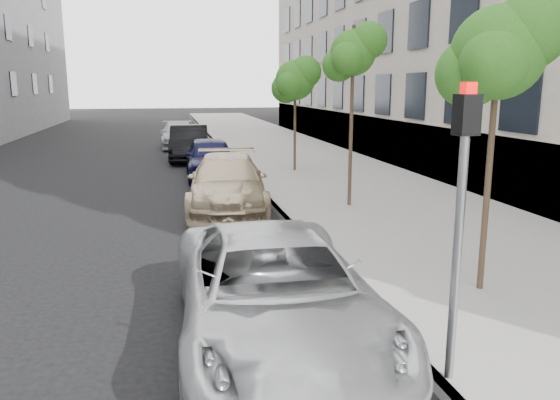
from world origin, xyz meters
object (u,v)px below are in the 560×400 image
object	(u,v)px
suv	(227,183)
signal_pole	(461,201)
tree_near	(500,53)
tree_far	(296,80)
tree_mid	(354,53)
minivan	(275,292)
sedan_black	(189,143)
sedan_blue	(211,158)
sedan_rear	(179,135)

from	to	relation	value
suv	signal_pole	bearing A→B (deg)	-75.43
tree_near	tree_far	distance (m)	13.00
tree_mid	minivan	world-z (taller)	tree_mid
tree_far	sedan_black	world-z (taller)	tree_far
sedan_blue	sedan_rear	bearing A→B (deg)	95.79
tree_near	sedan_blue	bearing A→B (deg)	104.81
tree_far	sedan_blue	size ratio (longest dim) A/B	0.97
signal_pole	sedan_black	world-z (taller)	signal_pole
suv	sedan_black	xyz separation A→B (m)	(-0.53, 10.66, 0.04)
tree_mid	signal_pole	size ratio (longest dim) A/B	1.48
suv	tree_mid	bearing A→B (deg)	-5.11
tree_mid	sedan_blue	bearing A→B (deg)	118.67
signal_pole	tree_far	bearing A→B (deg)	73.80
tree_near	signal_pole	size ratio (longest dim) A/B	1.40
suv	sedan_blue	size ratio (longest dim) A/B	1.16
tree_far	signal_pole	bearing A→B (deg)	-97.11
tree_far	sedan_blue	bearing A→B (deg)	-172.89
tree_mid	suv	xyz separation A→B (m)	(-3.33, 0.67, -3.47)
tree_near	sedan_blue	distance (m)	13.38
sedan_blue	sedan_rear	world-z (taller)	sedan_blue
minivan	suv	size ratio (longest dim) A/B	1.04
tree_near	tree_mid	world-z (taller)	tree_mid
sedan_black	tree_mid	bearing A→B (deg)	-67.65
tree_mid	sedan_blue	distance (m)	7.75
tree_mid	tree_far	xyz separation A→B (m)	(0.00, 6.50, -0.63)
tree_far	tree_near	bearing A→B (deg)	-90.00
signal_pole	sedan_rear	size ratio (longest dim) A/B	0.68
tree_mid	sedan_blue	xyz separation A→B (m)	(-3.33, 6.09, -3.46)
tree_mid	signal_pole	world-z (taller)	tree_mid
tree_far	sedan_blue	distance (m)	4.39
tree_mid	sedan_rear	bearing A→B (deg)	104.00
minivan	tree_far	bearing A→B (deg)	77.03
tree_near	sedan_rear	xyz separation A→B (m)	(-4.18, 23.26, -3.16)
suv	sedan_black	bearing A→B (deg)	99.16
tree_far	minivan	xyz separation A→B (m)	(-3.64, -14.02, -2.84)
sedan_blue	sedan_black	xyz separation A→B (m)	(-0.53, 5.24, 0.03)
tree_far	sedan_blue	world-z (taller)	tree_far
suv	sedan_rear	world-z (taller)	suv
tree_mid	tree_near	bearing A→B (deg)	-90.00
suv	minivan	bearing A→B (deg)	-85.94
tree_mid	suv	distance (m)	4.85
tree_far	minivan	world-z (taller)	tree_far
sedan_black	sedan_rear	size ratio (longest dim) A/B	1.00
sedan_blue	tree_mid	bearing A→B (deg)	-60.10
minivan	sedan_blue	size ratio (longest dim) A/B	1.21
signal_pole	minivan	size ratio (longest dim) A/B	0.61
signal_pole	suv	xyz separation A→B (m)	(-1.40, 9.62, -1.43)
signal_pole	minivan	distance (m)	2.65
minivan	sedan_rear	size ratio (longest dim) A/B	1.11
suv	sedan_rear	xyz separation A→B (m)	(-0.85, 16.09, -0.05)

